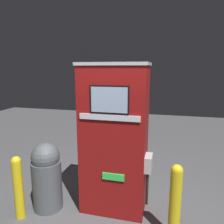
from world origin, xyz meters
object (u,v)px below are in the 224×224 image
gas_pump (114,139)px  safety_bollard (175,202)px  trash_bin (47,176)px  safety_bollard_far (18,186)px

gas_pump → safety_bollard: bearing=-28.5°
gas_pump → trash_bin: 1.11m
gas_pump → safety_bollard_far: bearing=-155.8°
safety_bollard → safety_bollard_far: (-2.01, -0.09, -0.04)m
trash_bin → safety_bollard_far: (-0.25, -0.29, -0.03)m
trash_bin → safety_bollard_far: bearing=-131.5°
trash_bin → safety_bollard: bearing=-6.5°
gas_pump → trash_bin: (-0.93, -0.25, -0.54)m
safety_bollard → safety_bollard_far: size_ratio=1.09×
safety_bollard → safety_bollard_far: safety_bollard is taller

